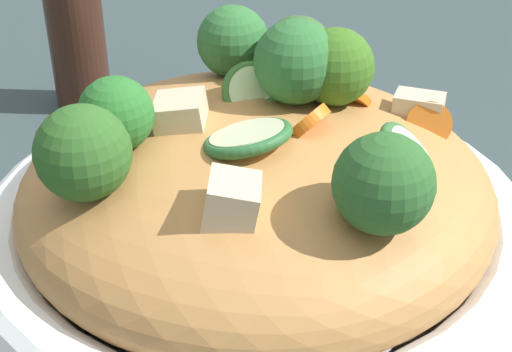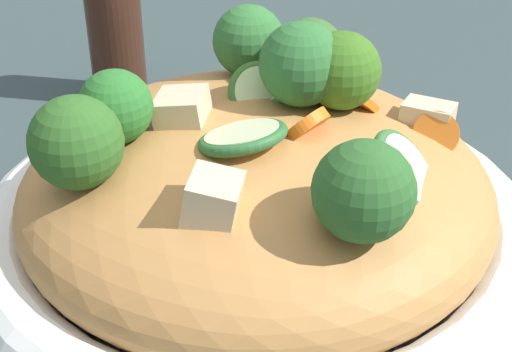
% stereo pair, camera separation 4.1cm
% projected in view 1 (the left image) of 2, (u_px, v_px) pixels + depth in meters
% --- Properties ---
extents(ground_plane, '(3.00, 3.00, 0.00)m').
position_uv_depth(ground_plane, '(256.00, 281.00, 0.45)').
color(ground_plane, '#314041').
extents(serving_bowl, '(0.32, 0.32, 0.06)m').
position_uv_depth(serving_bowl, '(256.00, 240.00, 0.44)').
color(serving_bowl, white).
rests_on(serving_bowl, ground_plane).
extents(noodle_heap, '(0.26, 0.26, 0.09)m').
position_uv_depth(noodle_heap, '(256.00, 189.00, 0.42)').
color(noodle_heap, '#B77E42').
rests_on(noodle_heap, serving_bowl).
extents(broccoli_florets, '(0.21, 0.20, 0.07)m').
position_uv_depth(broccoli_florets, '(254.00, 96.00, 0.39)').
color(broccoli_florets, '#8EB975').
rests_on(broccoli_florets, serving_bowl).
extents(carrot_coins, '(0.07, 0.09, 0.04)m').
position_uv_depth(carrot_coins, '(367.00, 118.00, 0.41)').
color(carrot_coins, orange).
rests_on(carrot_coins, serving_bowl).
extents(zucchini_slices, '(0.15, 0.11, 0.04)m').
position_uv_depth(zucchini_slices, '(302.00, 123.00, 0.40)').
color(zucchini_slices, beige).
rests_on(zucchini_slices, serving_bowl).
extents(chicken_chunks, '(0.12, 0.18, 0.03)m').
position_uv_depth(chicken_chunks, '(274.00, 140.00, 0.39)').
color(chicken_chunks, beige).
rests_on(chicken_chunks, serving_bowl).
extents(soy_sauce_bottle, '(0.05, 0.05, 0.14)m').
position_uv_depth(soy_sauce_bottle, '(77.00, 39.00, 0.62)').
color(soy_sauce_bottle, '#381E14').
rests_on(soy_sauce_bottle, ground_plane).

